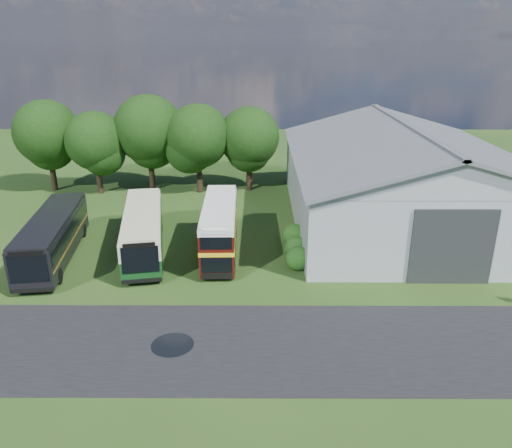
{
  "coord_description": "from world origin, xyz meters",
  "views": [
    {
      "loc": [
        2.87,
        -24.67,
        14.84
      ],
      "look_at": [
        2.74,
        8.0,
        2.49
      ],
      "focal_mm": 35.0,
      "sensor_mm": 36.0,
      "label": 1
    }
  ],
  "objects_px": {
    "storage_shed": "(403,172)",
    "bus_dark_single": "(53,237)",
    "bus_green_single": "(143,230)",
    "bus_maroon_double": "(220,229)"
  },
  "relations": [
    {
      "from": "storage_shed",
      "to": "bus_dark_single",
      "type": "bearing_deg",
      "value": -162.44
    },
    {
      "from": "bus_green_single",
      "to": "storage_shed",
      "type": "bearing_deg",
      "value": 8.74
    },
    {
      "from": "storage_shed",
      "to": "bus_maroon_double",
      "type": "height_order",
      "value": "storage_shed"
    },
    {
      "from": "bus_green_single",
      "to": "bus_dark_single",
      "type": "xyz_separation_m",
      "value": [
        -6.07,
        -1.26,
        0.0
      ]
    },
    {
      "from": "bus_green_single",
      "to": "bus_dark_single",
      "type": "distance_m",
      "value": 6.2
    },
    {
      "from": "bus_green_single",
      "to": "bus_dark_single",
      "type": "bearing_deg",
      "value": -178.76
    },
    {
      "from": "storage_shed",
      "to": "bus_green_single",
      "type": "relative_size",
      "value": 2.12
    },
    {
      "from": "storage_shed",
      "to": "bus_green_single",
      "type": "distance_m",
      "value": 21.78
    },
    {
      "from": "bus_dark_single",
      "to": "storage_shed",
      "type": "bearing_deg",
      "value": 10.06
    },
    {
      "from": "storage_shed",
      "to": "bus_green_single",
      "type": "bearing_deg",
      "value": -160.77
    }
  ]
}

